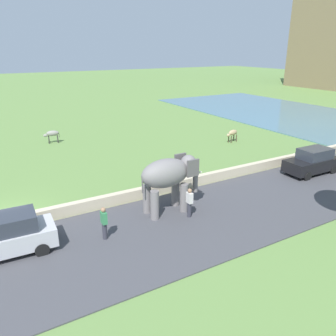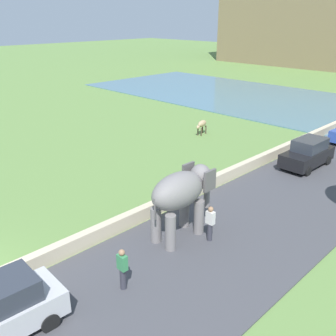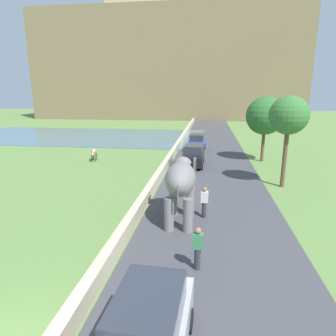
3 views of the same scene
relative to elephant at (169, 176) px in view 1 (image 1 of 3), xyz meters
name	(u,v)px [view 1 (image 1 of 3)]	position (x,y,z in m)	size (l,w,h in m)	color
ground_plane	(0,221)	(-3.42, -7.97, -2.04)	(220.00, 220.00, 0.00)	#608442
barrier_wall	(273,163)	(-2.22, 10.03, -1.71)	(0.40, 110.00, 0.66)	beige
lake	(280,112)	(-17.42, 27.50, -2.00)	(36.00, 18.00, 0.08)	slate
elephant	(169,176)	(0.00, 0.00, 0.00)	(1.43, 3.47, 2.99)	slate
person_beside_elephant	(189,202)	(1.12, 0.54, -1.16)	(0.36, 0.22, 1.63)	#33333D
person_trailing	(104,223)	(0.97, -3.95, -1.16)	(0.36, 0.22, 1.63)	#33333D
car_black	(312,161)	(0.00, 11.42, -1.14)	(1.86, 4.03, 1.80)	black
car_silver	(6,236)	(0.01, -7.88, -1.14)	(1.93, 4.07, 1.80)	#B7B7BC
cow_grey	(52,134)	(-17.18, -2.36, -1.20)	(0.62, 1.42, 1.15)	gray
cow_tan	(232,133)	(-9.15, 12.08, -1.20)	(0.66, 1.42, 1.15)	tan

